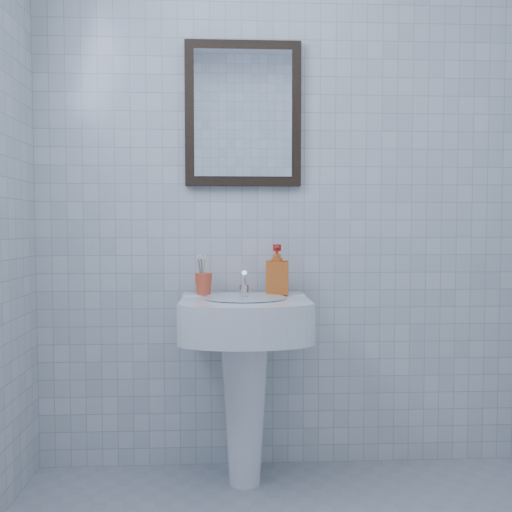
{
  "coord_description": "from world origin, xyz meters",
  "views": [
    {
      "loc": [
        -0.27,
        -1.31,
        1.07
      ],
      "look_at": [
        -0.16,
        0.86,
        0.95
      ],
      "focal_mm": 40.0,
      "sensor_mm": 36.0,
      "label": 1
    }
  ],
  "objects": [
    {
      "name": "soap_dispenser",
      "position": [
        -0.06,
        1.07,
        0.88
      ],
      "size": [
        0.1,
        0.1,
        0.21
      ],
      "primitive_type": "imported",
      "rotation": [
        0.0,
        0.0,
        -0.07
      ],
      "color": "red",
      "rests_on": "washbasin"
    },
    {
      "name": "wall_mirror",
      "position": [
        -0.2,
        1.18,
        1.55
      ],
      "size": [
        0.5,
        0.04,
        0.62
      ],
      "color": "black",
      "rests_on": "wall_back"
    },
    {
      "name": "toothbrush_cup",
      "position": [
        -0.37,
        1.08,
        0.82
      ],
      "size": [
        0.09,
        0.09,
        0.09
      ],
      "primitive_type": null,
      "rotation": [
        0.0,
        0.0,
        0.27
      ],
      "color": "#E84E2F",
      "rests_on": "washbasin"
    },
    {
      "name": "wall_back",
      "position": [
        0.0,
        1.2,
        1.25
      ],
      "size": [
        2.2,
        0.02,
        2.5
      ],
      "primitive_type": "cube",
      "color": "silver",
      "rests_on": "ground"
    },
    {
      "name": "faucet",
      "position": [
        -0.2,
        1.08,
        0.82
      ],
      "size": [
        0.04,
        0.09,
        0.1
      ],
      "color": "silver",
      "rests_on": "washbasin"
    },
    {
      "name": "washbasin",
      "position": [
        -0.2,
        0.98,
        0.53
      ],
      "size": [
        0.51,
        0.37,
        0.79
      ],
      "color": "white",
      "rests_on": "ground"
    }
  ]
}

